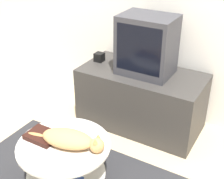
{
  "coord_description": "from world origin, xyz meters",
  "views": [
    {
      "loc": [
        1.21,
        -1.32,
        1.88
      ],
      "look_at": [
        0.08,
        0.62,
        0.65
      ],
      "focal_mm": 50.0,
      "sensor_mm": 36.0,
      "label": 1
    }
  ],
  "objects": [
    {
      "name": "cat",
      "position": [
        0.05,
        0.07,
        0.49
      ],
      "size": [
        0.61,
        0.27,
        0.13
      ],
      "rotation": [
        0.0,
        0.0,
        0.22
      ],
      "color": "tan",
      "rests_on": "coffee_table"
    },
    {
      "name": "coffee_table",
      "position": [
        -0.02,
        0.07,
        0.29
      ],
      "size": [
        0.69,
        0.69,
        0.41
      ],
      "color": "#B2B2B7",
      "rests_on": "rug"
    },
    {
      "name": "tv",
      "position": [
        0.12,
        1.16,
        0.87
      ],
      "size": [
        0.5,
        0.37,
        0.55
      ],
      "color": "#333338",
      "rests_on": "tv_stand"
    },
    {
      "name": "speaker",
      "position": [
        -0.4,
        1.17,
        0.64
      ],
      "size": [
        0.09,
        0.09,
        0.09
      ],
      "color": "black",
      "rests_on": "tv_stand"
    },
    {
      "name": "tv_stand",
      "position": [
        0.1,
        1.15,
        0.3
      ],
      "size": [
        1.2,
        0.6,
        0.59
      ],
      "color": "#33302D",
      "rests_on": "ground_plane"
    },
    {
      "name": "dvd_box",
      "position": [
        -0.19,
        0.04,
        0.45
      ],
      "size": [
        0.24,
        0.18,
        0.04
      ],
      "color": "black",
      "rests_on": "coffee_table"
    }
  ]
}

